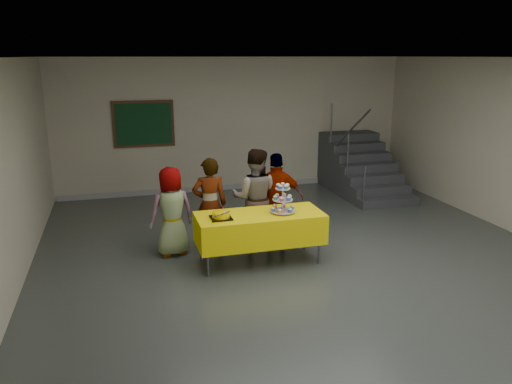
{
  "coord_description": "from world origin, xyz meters",
  "views": [
    {
      "loc": [
        -2.63,
        -6.04,
        3.02
      ],
      "look_at": [
        -0.67,
        0.89,
        1.05
      ],
      "focal_mm": 35.0,
      "sensor_mm": 36.0,
      "label": 1
    }
  ],
  "objects_px": {
    "cupcake_stand": "(283,201)",
    "noticeboard": "(144,124)",
    "bake_table": "(260,227)",
    "bear_cake": "(221,215)",
    "staircase": "(358,169)",
    "schoolchild_c": "(255,198)",
    "schoolchild_d": "(277,199)",
    "schoolchild_a": "(172,211)",
    "schoolchild_b": "(210,204)"
  },
  "relations": [
    {
      "from": "cupcake_stand",
      "to": "bear_cake",
      "type": "distance_m",
      "value": 0.95
    },
    {
      "from": "bake_table",
      "to": "noticeboard",
      "type": "bearing_deg",
      "value": 107.73
    },
    {
      "from": "schoolchild_b",
      "to": "schoolchild_c",
      "type": "relative_size",
      "value": 0.94
    },
    {
      "from": "schoolchild_d",
      "to": "staircase",
      "type": "height_order",
      "value": "staircase"
    },
    {
      "from": "schoolchild_a",
      "to": "schoolchild_c",
      "type": "bearing_deg",
      "value": 170.08
    },
    {
      "from": "schoolchild_c",
      "to": "staircase",
      "type": "xyz_separation_m",
      "value": [
        3.24,
        2.7,
        -0.31
      ]
    },
    {
      "from": "schoolchild_a",
      "to": "schoolchild_d",
      "type": "height_order",
      "value": "schoolchild_d"
    },
    {
      "from": "cupcake_stand",
      "to": "noticeboard",
      "type": "distance_m",
      "value": 4.68
    },
    {
      "from": "cupcake_stand",
      "to": "staircase",
      "type": "relative_size",
      "value": 0.19
    },
    {
      "from": "cupcake_stand",
      "to": "noticeboard",
      "type": "xyz_separation_m",
      "value": [
        -1.71,
        4.31,
        0.64
      ]
    },
    {
      "from": "schoolchild_d",
      "to": "bear_cake",
      "type": "bearing_deg",
      "value": 44.98
    },
    {
      "from": "schoolchild_d",
      "to": "noticeboard",
      "type": "xyz_separation_m",
      "value": [
        -1.88,
        3.53,
        0.84
      ]
    },
    {
      "from": "schoolchild_a",
      "to": "schoolchild_c",
      "type": "xyz_separation_m",
      "value": [
        1.35,
        0.05,
        0.1
      ]
    },
    {
      "from": "bake_table",
      "to": "noticeboard",
      "type": "distance_m",
      "value": 4.61
    },
    {
      "from": "schoolchild_c",
      "to": "bear_cake",
      "type": "bearing_deg",
      "value": 68.54
    },
    {
      "from": "bear_cake",
      "to": "schoolchild_a",
      "type": "relative_size",
      "value": 0.26
    },
    {
      "from": "schoolchild_b",
      "to": "noticeboard",
      "type": "xyz_separation_m",
      "value": [
        -0.76,
        3.55,
        0.85
      ]
    },
    {
      "from": "bake_table",
      "to": "cupcake_stand",
      "type": "distance_m",
      "value": 0.53
    },
    {
      "from": "cupcake_stand",
      "to": "noticeboard",
      "type": "height_order",
      "value": "noticeboard"
    },
    {
      "from": "bear_cake",
      "to": "staircase",
      "type": "bearing_deg",
      "value": 41.45
    },
    {
      "from": "schoolchild_a",
      "to": "schoolchild_b",
      "type": "xyz_separation_m",
      "value": [
        0.61,
        0.04,
        0.05
      ]
    },
    {
      "from": "noticeboard",
      "to": "bake_table",
      "type": "bearing_deg",
      "value": -72.27
    },
    {
      "from": "bake_table",
      "to": "schoolchild_a",
      "type": "height_order",
      "value": "schoolchild_a"
    },
    {
      "from": "schoolchild_a",
      "to": "schoolchild_c",
      "type": "distance_m",
      "value": 1.35
    },
    {
      "from": "bear_cake",
      "to": "staircase",
      "type": "distance_m",
      "value": 5.3
    },
    {
      "from": "schoolchild_d",
      "to": "staircase",
      "type": "bearing_deg",
      "value": -127.84
    },
    {
      "from": "cupcake_stand",
      "to": "schoolchild_d",
      "type": "height_order",
      "value": "schoolchild_d"
    },
    {
      "from": "bear_cake",
      "to": "schoolchild_c",
      "type": "distance_m",
      "value": 1.09
    },
    {
      "from": "schoolchild_a",
      "to": "schoolchild_c",
      "type": "relative_size",
      "value": 0.87
    },
    {
      "from": "schoolchild_a",
      "to": "noticeboard",
      "type": "bearing_deg",
      "value": -99.51
    },
    {
      "from": "bake_table",
      "to": "staircase",
      "type": "distance_m",
      "value": 4.82
    },
    {
      "from": "schoolchild_b",
      "to": "staircase",
      "type": "relative_size",
      "value": 0.63
    },
    {
      "from": "staircase",
      "to": "noticeboard",
      "type": "relative_size",
      "value": 1.85
    },
    {
      "from": "schoolchild_d",
      "to": "staircase",
      "type": "xyz_separation_m",
      "value": [
        2.86,
        2.7,
        -0.27
      ]
    },
    {
      "from": "schoolchild_c",
      "to": "staircase",
      "type": "distance_m",
      "value": 4.23
    },
    {
      "from": "schoolchild_a",
      "to": "schoolchild_d",
      "type": "xyz_separation_m",
      "value": [
        1.73,
        0.05,
        0.06
      ]
    },
    {
      "from": "bear_cake",
      "to": "schoolchild_c",
      "type": "xyz_separation_m",
      "value": [
        0.73,
        0.8,
        -0.03
      ]
    },
    {
      "from": "schoolchild_b",
      "to": "schoolchild_c",
      "type": "height_order",
      "value": "schoolchild_c"
    },
    {
      "from": "schoolchild_a",
      "to": "schoolchild_d",
      "type": "distance_m",
      "value": 1.73
    },
    {
      "from": "schoolchild_c",
      "to": "schoolchild_b",
      "type": "bearing_deg",
      "value": 21.68
    },
    {
      "from": "bake_table",
      "to": "noticeboard",
      "type": "relative_size",
      "value": 1.45
    },
    {
      "from": "cupcake_stand",
      "to": "schoolchild_d",
      "type": "xyz_separation_m",
      "value": [
        0.17,
        0.78,
        -0.2
      ]
    },
    {
      "from": "schoolchild_c",
      "to": "noticeboard",
      "type": "distance_m",
      "value": 3.92
    },
    {
      "from": "bear_cake",
      "to": "staircase",
      "type": "xyz_separation_m",
      "value": [
        3.97,
        3.5,
        -0.34
      ]
    },
    {
      "from": "schoolchild_c",
      "to": "noticeboard",
      "type": "xyz_separation_m",
      "value": [
        -1.5,
        3.54,
        0.8
      ]
    },
    {
      "from": "bake_table",
      "to": "staircase",
      "type": "height_order",
      "value": "staircase"
    },
    {
      "from": "schoolchild_a",
      "to": "schoolchild_b",
      "type": "distance_m",
      "value": 0.61
    },
    {
      "from": "bear_cake",
      "to": "staircase",
      "type": "relative_size",
      "value": 0.15
    },
    {
      "from": "schoolchild_d",
      "to": "schoolchild_c",
      "type": "bearing_deg",
      "value": 9.35
    },
    {
      "from": "schoolchild_c",
      "to": "schoolchild_d",
      "type": "height_order",
      "value": "schoolchild_c"
    }
  ]
}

